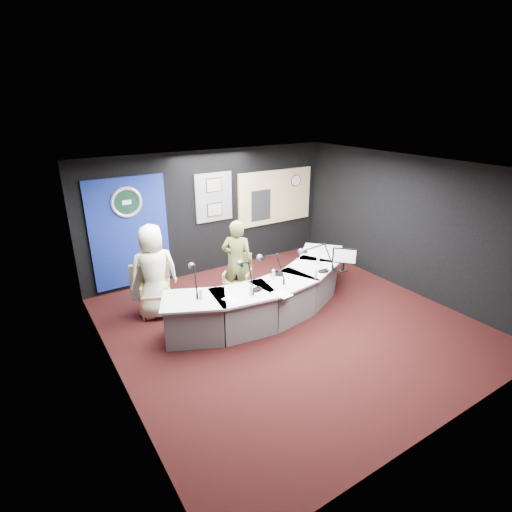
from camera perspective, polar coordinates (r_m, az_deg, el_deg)
ground at (r=7.40m, az=4.70°, el=-9.58°), size 6.00×6.00×0.00m
ceiling at (r=6.42m, az=5.47°, el=12.36°), size 6.00×6.00×0.02m
wall_back at (r=9.22m, az=-6.33°, el=6.21°), size 6.00×0.02×2.80m
wall_front at (r=5.00m, az=26.63°, el=-9.87°), size 6.00×0.02×2.80m
wall_left at (r=5.63m, az=-20.19°, el=-5.28°), size 0.02×6.00×2.80m
wall_right at (r=8.85m, az=20.77°, el=4.28°), size 0.02×6.00×2.80m
broadcast_desk at (r=7.58m, az=1.98°, el=-5.47°), size 4.50×1.90×0.75m
backdrop_panel at (r=8.61m, az=-17.59°, el=3.17°), size 1.60×0.05×2.30m
agency_seal at (r=8.40m, az=-18.01°, el=7.31°), size 0.63×0.07×0.63m
seal_center at (r=8.41m, az=-18.02°, el=7.31°), size 0.48×0.01×0.48m
pinboard at (r=9.13m, az=-6.05°, el=8.34°), size 0.90×0.04×1.10m
framed_photo_upper at (r=9.05m, az=-6.03°, el=10.03°), size 0.34×0.02×0.27m
framed_photo_lower at (r=9.17m, az=-5.90°, el=6.60°), size 0.34×0.02×0.27m
booth_window_frame at (r=10.03m, az=2.79°, el=8.44°), size 2.12×0.06×1.32m
booth_glow at (r=10.02m, az=2.82°, el=8.43°), size 2.00×0.02×1.20m
equipment_rack at (r=9.79m, az=0.70°, el=7.24°), size 0.55×0.02×0.75m
wall_clock at (r=10.28m, az=5.71°, el=10.68°), size 0.28×0.01×0.28m
armchair_left at (r=7.67m, az=-14.09°, el=-5.29°), size 0.66×0.66×0.87m
armchair_right at (r=7.96m, az=-2.64°, el=-3.45°), size 0.72×0.72×0.91m
draped_jacket at (r=7.75m, az=-15.68°, el=-3.66°), size 0.49×0.31×0.70m
person_man at (r=7.48m, az=-14.40°, el=-2.20°), size 0.94×0.68×1.78m
person_woman at (r=7.81m, az=-2.69°, el=-0.83°), size 0.73×0.72×1.69m
computer_monitor at (r=7.67m, az=12.43°, el=0.05°), size 0.34×0.36×0.32m
desk_phone at (r=7.48m, az=3.01°, el=-2.47°), size 0.26×0.25×0.05m
headphones_near at (r=7.70m, az=9.61°, el=-2.10°), size 0.20×0.20×0.03m
headphones_far at (r=6.87m, az=-0.04°, el=-4.79°), size 0.20×0.20×0.03m
paper_stack at (r=6.58m, az=-3.31°, el=-6.24°), size 0.31×0.36×0.00m
notepad at (r=6.77m, az=3.72°, el=-5.41°), size 0.27×0.35×0.00m
boom_mic_a at (r=6.81m, az=-8.87°, el=-2.67°), size 0.30×0.71×0.60m
boom_mic_b at (r=6.85m, az=-1.43°, el=-2.28°), size 0.22×0.73×0.60m
boom_mic_c at (r=7.17m, az=2.23°, el=-1.16°), size 0.24×0.73×0.60m
boom_mic_d at (r=7.69m, az=8.72°, el=0.21°), size 0.56×0.55×0.60m
water_bottles at (r=7.19m, az=3.53°, el=-2.93°), size 3.07×0.55×0.18m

